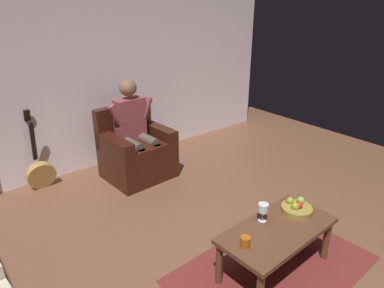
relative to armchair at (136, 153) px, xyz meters
name	(u,v)px	position (x,y,z in m)	size (l,w,h in m)	color
ground_plane	(278,285)	(0.10, 2.45, -0.33)	(7.41, 7.41, 0.00)	brown
wall_back	(100,74)	(0.10, -0.67, 0.95)	(5.87, 0.06, 2.57)	white
rug	(273,269)	(-0.02, 2.30, -0.33)	(1.75, 1.12, 0.01)	maroon
armchair	(136,153)	(0.00, 0.00, 0.00)	(0.85, 0.76, 0.93)	#37170D
person_seated	(135,126)	(0.00, 0.01, 0.37)	(0.65, 0.56, 1.29)	#8F4045
coffee_table	(277,235)	(-0.02, 2.30, 0.04)	(1.07, 0.56, 0.44)	brown
guitar	(40,172)	(1.11, -0.47, -0.12)	(0.35, 0.25, 1.00)	#B58844
wine_glass_near	(263,209)	(0.00, 2.15, 0.22)	(0.09, 0.09, 0.17)	silver
fruit_bowl	(297,208)	(-0.35, 2.25, 0.14)	(0.28, 0.28, 0.11)	olive
candle_jar	(245,242)	(0.36, 2.29, 0.15)	(0.08, 0.08, 0.09)	#AC5113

